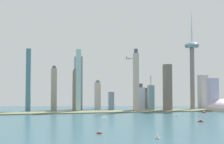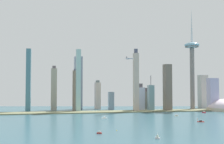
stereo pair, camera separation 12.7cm
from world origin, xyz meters
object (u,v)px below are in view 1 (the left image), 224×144
(observation_tower, at_px, (192,58))
(skyscraper_3, at_px, (78,80))
(skyscraper_6, at_px, (28,80))
(boat_6, at_px, (158,137))
(skyscraper_12, at_px, (136,81))
(skyscraper_10, at_px, (75,90))
(channel_buoy_1, at_px, (197,119))
(skyscraper_9, at_px, (167,88))
(skyscraper_4, at_px, (203,92))
(channel_buoy_0, at_px, (117,130))
(airplane, at_px, (129,59))
(boat_4, at_px, (99,133))
(boat_1, at_px, (104,118))
(skyscraper_11, at_px, (98,95))
(skyscraper_7, at_px, (111,101))
(skyscraper_1, at_px, (78,83))
(skyscraper_2, at_px, (54,89))
(skyscraper_0, at_px, (139,98))
(boat_5, at_px, (204,112))
(boat_3, at_px, (201,121))
(skyscraper_13, at_px, (151,98))
(skyscraper_8, at_px, (213,94))
(skyscraper_5, at_px, (147,100))
(boat_0, at_px, (176,116))

(observation_tower, relative_size, skyscraper_3, 1.78)
(skyscraper_6, distance_m, boat_6, 511.17)
(skyscraper_12, relative_size, boat_6, 20.92)
(skyscraper_10, distance_m, channel_buoy_1, 357.70)
(skyscraper_9, distance_m, boat_6, 447.24)
(skyscraper_4, xyz_separation_m, boat_6, (-328.42, -480.86, -49.94))
(skyscraper_6, bearing_deg, observation_tower, -4.64)
(skyscraper_10, distance_m, channel_buoy_0, 392.91)
(airplane, bearing_deg, boat_4, -48.44)
(boat_1, bearing_deg, airplane, -160.06)
(skyscraper_11, bearing_deg, skyscraper_12, -50.51)
(skyscraper_6, distance_m, skyscraper_7, 240.79)
(skyscraper_12, distance_m, channel_buoy_0, 357.73)
(skyscraper_1, bearing_deg, boat_4, -91.00)
(skyscraper_12, bearing_deg, boat_6, -102.30)
(skyscraper_9, xyz_separation_m, skyscraper_10, (-251.14, 60.33, -7.61))
(skyscraper_2, xyz_separation_m, skyscraper_3, (64.36, -60.42, 23.24))
(skyscraper_0, bearing_deg, skyscraper_12, -120.75)
(skyscraper_9, height_order, skyscraper_12, skyscraper_12)
(skyscraper_2, relative_size, boat_5, 10.70)
(skyscraper_11, distance_m, boat_1, 269.90)
(skyscraper_6, height_order, channel_buoy_0, skyscraper_6)
(boat_1, distance_m, boat_3, 193.96)
(skyscraper_12, xyz_separation_m, boat_5, (159.26, -74.80, -79.78))
(boat_4, distance_m, channel_buoy_0, 37.96)
(channel_buoy_0, bearing_deg, skyscraper_0, 68.04)
(skyscraper_10, xyz_separation_m, skyscraper_13, (205.84, -50.75, -21.23))
(skyscraper_8, xyz_separation_m, skyscraper_9, (-132.14, 10.51, 19.06))
(skyscraper_7, relative_size, channel_buoy_1, 27.30)
(skyscraper_2, xyz_separation_m, boat_5, (378.03, -162.84, -59.23))
(skyscraper_11, bearing_deg, boat_3, -67.87)
(skyscraper_4, relative_size, skyscraper_13, 1.05)
(skyscraper_13, xyz_separation_m, boat_3, (9.97, -260.21, -34.68))
(observation_tower, bearing_deg, skyscraper_8, -33.89)
(boat_4, bearing_deg, skyscraper_7, -87.79)
(skyscraper_9, bearing_deg, skyscraper_11, 149.48)
(boat_4, bearing_deg, observation_tower, -116.25)
(skyscraper_0, distance_m, boat_3, 284.82)
(skyscraper_2, height_order, channel_buoy_1, skyscraper_2)
(skyscraper_8, relative_size, skyscraper_13, 0.93)
(skyscraper_0, relative_size, skyscraper_3, 0.45)
(skyscraper_10, height_order, boat_5, skyscraper_10)
(skyscraper_12, height_order, boat_6, skyscraper_12)
(skyscraper_5, relative_size, skyscraper_8, 0.70)
(skyscraper_8, distance_m, skyscraper_9, 133.92)
(skyscraper_11, bearing_deg, boat_1, -95.57)
(skyscraper_12, height_order, boat_0, skyscraper_12)
(observation_tower, relative_size, skyscraper_1, 1.92)
(skyscraper_3, distance_m, skyscraper_4, 399.43)
(boat_1, distance_m, boat_4, 194.26)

